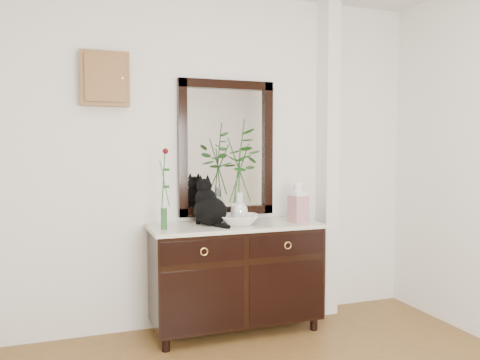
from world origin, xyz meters
name	(u,v)px	position (x,y,z in m)	size (l,w,h in m)	color
wall_back	(214,159)	(0.00, 1.98, 1.35)	(3.60, 0.04, 2.70)	white
pilaster	(327,159)	(1.00, 1.90, 1.35)	(0.12, 0.20, 2.70)	white
sideboard	(236,272)	(0.10, 1.73, 0.47)	(1.33, 0.52, 0.82)	black
wall_mirror	(226,148)	(0.10, 1.97, 1.44)	(0.80, 0.06, 1.10)	black
key_cabinet	(105,79)	(-0.85, 1.94, 1.95)	(0.35, 0.10, 0.40)	brown
cat	(210,201)	(-0.10, 1.75, 1.03)	(0.26, 0.32, 0.36)	black
lotus_bowl	(239,220)	(0.12, 1.70, 0.89)	(0.31, 0.31, 0.08)	white
vase_branches	(239,170)	(0.12, 1.70, 1.27)	(0.38, 0.38, 0.80)	silver
bud_vase_rose	(164,188)	(-0.47, 1.68, 1.15)	(0.07, 0.07, 0.60)	#285E2A
ginger_jar	(298,201)	(0.61, 1.67, 1.02)	(0.12, 0.12, 0.33)	silver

